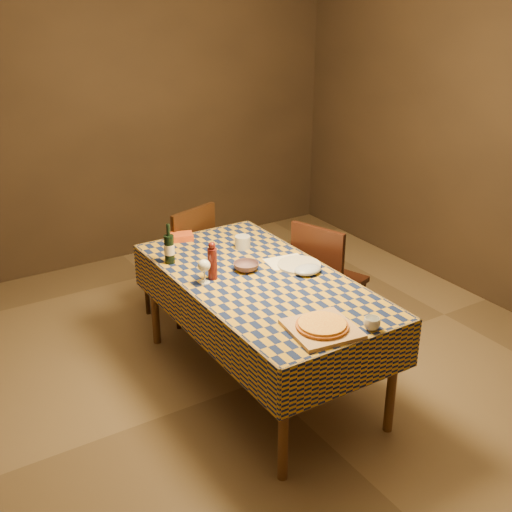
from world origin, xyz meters
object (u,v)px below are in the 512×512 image
Objects in this scene: dining_table at (260,289)px; chair_right at (325,276)px; white_plate at (299,265)px; cutting_board at (322,329)px; pizza at (322,325)px; wine_bottle at (169,248)px; chair_far at (184,256)px; bowl at (246,267)px.

chair_right is at bearing 17.73° from dining_table.
cutting_board is at bearing -117.17° from white_plate.
pizza is 0.83m from white_plate.
dining_table is at bearing -177.17° from white_plate.
white_plate is (0.69, -0.49, -0.09)m from wine_bottle.
pizza reaches higher than dining_table.
cutting_board reaches higher than dining_table.
wine_bottle is 0.29× the size of chair_far.
bowl is (0.06, 0.87, -0.01)m from pizza.
wine_bottle is at bearing 164.81° from chair_right.
chair_right is (0.76, 0.95, -0.26)m from cutting_board.
cutting_board is (-0.07, -0.73, 0.09)m from dining_table.
pizza reaches higher than white_plate.
pizza is 1.83m from chair_far.
bowl is 0.17× the size of chair_right.
bowl reaches higher than cutting_board.
cutting_board is 1.24m from chair_right.
pizza is 1.19× the size of white_plate.
chair_far is 1.00× the size of chair_right.
chair_far is (0.06, 1.81, -0.26)m from cutting_board.
white_plate is at bearing -21.70° from bowl.
wine_bottle is 1.16m from chair_right.
dining_table is 11.32× the size of bowl.
bowl reaches higher than dining_table.
chair_right is (0.69, 0.22, -0.17)m from dining_table.
bowl is at bearing 86.28° from pizza.
wine_bottle is 0.29× the size of chair_right.
chair_right reaches higher than bowl.
pizza is at bearing -95.66° from dining_table.
wine_bottle reaches higher than bowl.
dining_table is at bearing 84.34° from cutting_board.
pizza is 1.28m from wine_bottle.
chair_right is at bearing 51.24° from pizza.
wine_bottle is at bearing 134.91° from bowl.
white_plate is (0.32, -0.13, -0.02)m from bowl.
dining_table is at bearing -89.60° from chair_far.
bowl is 0.35m from white_plate.
white_plate is 0.30× the size of chair_far.
pizza is 0.87m from bowl.
cutting_board is 0.83m from white_plate.
pizza is 1.25m from chair_right.
chair_far reaches higher than cutting_board.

